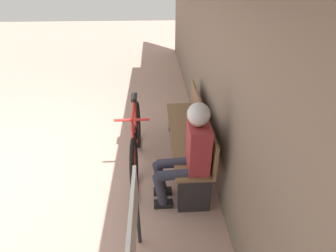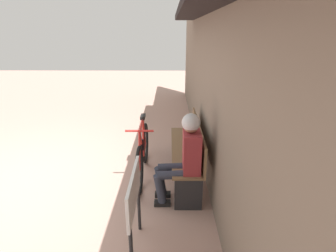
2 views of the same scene
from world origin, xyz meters
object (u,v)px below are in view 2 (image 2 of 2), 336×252
(bicycle, at_px, (143,154))
(signboard, at_px, (134,196))
(park_bench_near, at_px, (189,151))
(person_seated, at_px, (184,153))

(bicycle, bearing_deg, signboard, 2.81)
(park_bench_near, height_order, bicycle, bicycle)
(park_bench_near, xyz_separation_m, signboard, (1.56, -0.65, 0.25))
(park_bench_near, bearing_deg, person_seated, -8.81)
(park_bench_near, distance_m, person_seated, 0.77)
(park_bench_near, height_order, signboard, signboard)
(park_bench_near, height_order, person_seated, person_seated)
(signboard, bearing_deg, person_seated, 148.19)
(park_bench_near, distance_m, signboard, 1.71)
(person_seated, bearing_deg, bicycle, -137.88)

